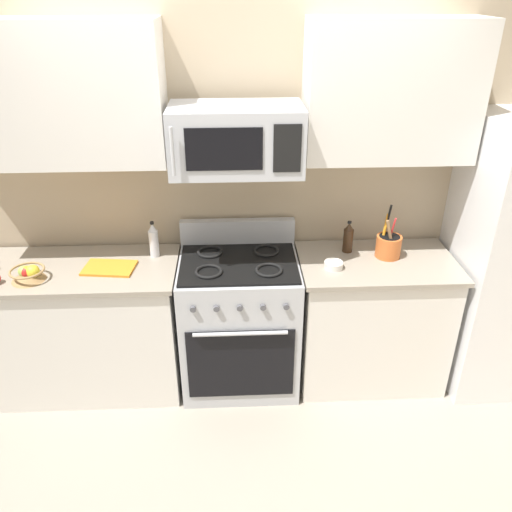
{
  "coord_description": "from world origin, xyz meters",
  "views": [
    {
      "loc": [
        -0.03,
        -2.23,
        2.48
      ],
      "look_at": [
        0.1,
        0.49,
        1.03
      ],
      "focal_mm": 36.26,
      "sensor_mm": 36.0,
      "label": 1
    }
  ],
  "objects_px": {
    "bottle_vinegar": "(154,240)",
    "prep_bowl": "(334,265)",
    "cutting_board": "(109,268)",
    "microwave": "(236,139)",
    "utensil_crock": "(388,245)",
    "fruit_basket": "(28,273)",
    "range_oven": "(240,321)",
    "bottle_soy": "(348,238)"
  },
  "relations": [
    {
      "from": "microwave",
      "to": "prep_bowl",
      "type": "relative_size",
      "value": 6.36
    },
    {
      "from": "utensil_crock",
      "to": "fruit_basket",
      "type": "distance_m",
      "value": 2.22
    },
    {
      "from": "range_oven",
      "to": "cutting_board",
      "type": "relative_size",
      "value": 3.54
    },
    {
      "from": "microwave",
      "to": "prep_bowl",
      "type": "distance_m",
      "value": 0.97
    },
    {
      "from": "bottle_soy",
      "to": "range_oven",
      "type": "bearing_deg",
      "value": -169.08
    },
    {
      "from": "range_oven",
      "to": "utensil_crock",
      "type": "xyz_separation_m",
      "value": [
        0.96,
        0.06,
        0.52
      ]
    },
    {
      "from": "bottle_vinegar",
      "to": "prep_bowl",
      "type": "relative_size",
      "value": 2.04
    },
    {
      "from": "cutting_board",
      "to": "bottle_soy",
      "type": "height_order",
      "value": "bottle_soy"
    },
    {
      "from": "cutting_board",
      "to": "bottle_vinegar",
      "type": "height_order",
      "value": "bottle_vinegar"
    },
    {
      "from": "bottle_soy",
      "to": "prep_bowl",
      "type": "xyz_separation_m",
      "value": [
        -0.13,
        -0.22,
        -0.08
      ]
    },
    {
      "from": "fruit_basket",
      "to": "bottle_soy",
      "type": "relative_size",
      "value": 0.95
    },
    {
      "from": "fruit_basket",
      "to": "prep_bowl",
      "type": "bearing_deg",
      "value": 1.77
    },
    {
      "from": "fruit_basket",
      "to": "cutting_board",
      "type": "bearing_deg",
      "value": 13.86
    },
    {
      "from": "microwave",
      "to": "fruit_basket",
      "type": "bearing_deg",
      "value": -172.48
    },
    {
      "from": "range_oven",
      "to": "prep_bowl",
      "type": "bearing_deg",
      "value": -7.9
    },
    {
      "from": "cutting_board",
      "to": "bottle_vinegar",
      "type": "distance_m",
      "value": 0.32
    },
    {
      "from": "cutting_board",
      "to": "utensil_crock",
      "type": "bearing_deg",
      "value": 2.76
    },
    {
      "from": "utensil_crock",
      "to": "range_oven",
      "type": "bearing_deg",
      "value": -176.56
    },
    {
      "from": "range_oven",
      "to": "bottle_soy",
      "type": "height_order",
      "value": "bottle_soy"
    },
    {
      "from": "microwave",
      "to": "bottle_soy",
      "type": "xyz_separation_m",
      "value": [
        0.72,
        0.11,
        -0.69
      ]
    },
    {
      "from": "bottle_soy",
      "to": "bottle_vinegar",
      "type": "bearing_deg",
      "value": -179.94
    },
    {
      "from": "cutting_board",
      "to": "bottle_vinegar",
      "type": "bearing_deg",
      "value": 32.2
    },
    {
      "from": "utensil_crock",
      "to": "prep_bowl",
      "type": "distance_m",
      "value": 0.4
    },
    {
      "from": "microwave",
      "to": "bottle_vinegar",
      "type": "relative_size",
      "value": 3.11
    },
    {
      "from": "fruit_basket",
      "to": "range_oven",
      "type": "bearing_deg",
      "value": 6.31
    },
    {
      "from": "bottle_vinegar",
      "to": "bottle_soy",
      "type": "bearing_deg",
      "value": 0.06
    },
    {
      "from": "utensil_crock",
      "to": "fruit_basket",
      "type": "height_order",
      "value": "utensil_crock"
    },
    {
      "from": "utensil_crock",
      "to": "prep_bowl",
      "type": "relative_size",
      "value": 2.88
    },
    {
      "from": "fruit_basket",
      "to": "prep_bowl",
      "type": "xyz_separation_m",
      "value": [
        1.84,
        0.06,
        -0.02
      ]
    },
    {
      "from": "fruit_basket",
      "to": "prep_bowl",
      "type": "relative_size",
      "value": 1.74
    },
    {
      "from": "fruit_basket",
      "to": "cutting_board",
      "type": "relative_size",
      "value": 0.66
    },
    {
      "from": "microwave",
      "to": "bottle_soy",
      "type": "bearing_deg",
      "value": 8.86
    },
    {
      "from": "microwave",
      "to": "bottle_vinegar",
      "type": "xyz_separation_m",
      "value": [
        -0.54,
        0.11,
        -0.68
      ]
    },
    {
      "from": "utensil_crock",
      "to": "prep_bowl",
      "type": "xyz_separation_m",
      "value": [
        -0.38,
        -0.14,
        -0.06
      ]
    },
    {
      "from": "utensil_crock",
      "to": "cutting_board",
      "type": "bearing_deg",
      "value": -177.24
    },
    {
      "from": "utensil_crock",
      "to": "bottle_vinegar",
      "type": "height_order",
      "value": "utensil_crock"
    },
    {
      "from": "microwave",
      "to": "utensil_crock",
      "type": "height_order",
      "value": "microwave"
    },
    {
      "from": "cutting_board",
      "to": "prep_bowl",
      "type": "relative_size",
      "value": 2.63
    },
    {
      "from": "fruit_basket",
      "to": "cutting_board",
      "type": "xyz_separation_m",
      "value": [
        0.45,
        0.11,
        -0.04
      ]
    },
    {
      "from": "microwave",
      "to": "cutting_board",
      "type": "relative_size",
      "value": 2.42
    },
    {
      "from": "utensil_crock",
      "to": "fruit_basket",
      "type": "relative_size",
      "value": 1.66
    },
    {
      "from": "utensil_crock",
      "to": "bottle_soy",
      "type": "height_order",
      "value": "utensil_crock"
    }
  ]
}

